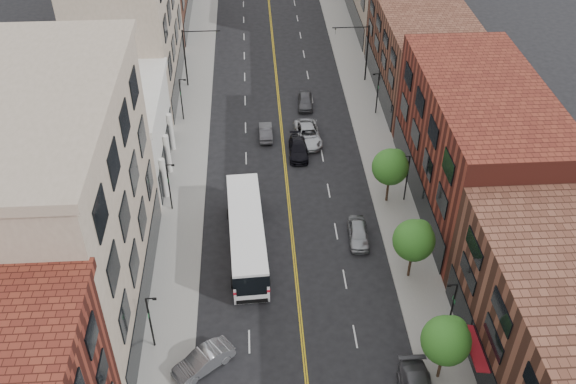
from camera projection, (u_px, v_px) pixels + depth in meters
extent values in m
cube|color=gray|center=(190.00, 144.00, 68.90)|extent=(4.00, 110.00, 0.15)
cube|color=gray|center=(374.00, 137.00, 69.87)|extent=(4.00, 110.00, 0.15)
cube|color=gray|center=(62.00, 214.00, 45.76)|extent=(10.00, 22.00, 18.00)
cube|color=silver|center=(112.00, 135.00, 63.00)|extent=(10.00, 14.00, 8.00)
cube|color=gray|center=(128.00, 18.00, 73.30)|extent=(10.00, 20.00, 18.00)
cube|color=#5A2017|center=(477.00, 146.00, 57.90)|extent=(10.00, 22.00, 12.00)
cube|color=#573022|center=(423.00, 53.00, 75.04)|extent=(10.00, 20.00, 10.00)
cylinder|color=black|center=(440.00, 365.00, 44.63)|extent=(0.22, 0.22, 2.50)
sphere|color=#27601B|center=(446.00, 341.00, 43.00)|extent=(3.40, 3.40, 3.40)
sphere|color=#27601B|center=(453.00, 331.00, 43.02)|extent=(2.04, 2.04, 2.04)
cylinder|color=black|center=(410.00, 264.00, 52.49)|extent=(0.22, 0.22, 2.50)
sphere|color=#27601B|center=(414.00, 240.00, 50.87)|extent=(3.40, 3.40, 3.40)
sphere|color=#27601B|center=(420.00, 232.00, 50.89)|extent=(2.04, 2.04, 2.04)
cylinder|color=black|center=(388.00, 190.00, 60.36)|extent=(0.22, 0.22, 2.50)
sphere|color=#27601B|center=(390.00, 167.00, 58.74)|extent=(3.40, 3.40, 3.40)
sphere|color=#27601B|center=(395.00, 160.00, 58.76)|extent=(2.04, 2.04, 2.04)
cylinder|color=black|center=(150.00, 323.00, 46.02)|extent=(0.14, 0.14, 5.00)
cylinder|color=black|center=(151.00, 299.00, 44.50)|extent=(0.70, 0.10, 0.10)
cube|color=black|center=(154.00, 299.00, 44.54)|extent=(0.28, 0.14, 0.14)
cube|color=#19592D|center=(149.00, 314.00, 45.47)|extent=(0.04, 0.55, 0.35)
cylinder|color=black|center=(169.00, 187.00, 58.61)|extent=(0.14, 0.14, 5.00)
cylinder|color=black|center=(170.00, 165.00, 57.09)|extent=(0.70, 0.10, 0.10)
cube|color=black|center=(173.00, 165.00, 57.13)|extent=(0.28, 0.14, 0.14)
cube|color=#19592D|center=(168.00, 179.00, 58.06)|extent=(0.04, 0.55, 0.35)
cylinder|color=black|center=(181.00, 100.00, 71.20)|extent=(0.14, 0.14, 5.00)
cylinder|color=black|center=(182.00, 80.00, 69.68)|extent=(0.70, 0.10, 0.10)
cube|color=black|center=(185.00, 80.00, 69.72)|extent=(0.28, 0.14, 0.14)
cube|color=#19592D|center=(181.00, 93.00, 70.65)|extent=(0.04, 0.55, 0.35)
cylinder|color=black|center=(452.00, 308.00, 47.09)|extent=(0.14, 0.14, 5.00)
cylinder|color=black|center=(453.00, 285.00, 45.53)|extent=(0.70, 0.10, 0.10)
cube|color=black|center=(449.00, 285.00, 45.55)|extent=(0.28, 0.14, 0.14)
cube|color=#19592D|center=(454.00, 300.00, 46.53)|extent=(0.04, 0.55, 0.35)
cylinder|color=black|center=(407.00, 178.00, 59.68)|extent=(0.14, 0.14, 5.00)
cylinder|color=black|center=(406.00, 157.00, 58.12)|extent=(0.70, 0.10, 0.10)
cube|color=black|center=(403.00, 157.00, 58.14)|extent=(0.28, 0.14, 0.14)
cube|color=#19592D|center=(408.00, 171.00, 59.12)|extent=(0.04, 0.55, 0.35)
cylinder|color=black|center=(377.00, 94.00, 72.26)|extent=(0.14, 0.14, 5.00)
cylinder|color=black|center=(376.00, 74.00, 70.71)|extent=(0.70, 0.10, 0.10)
cube|color=black|center=(374.00, 74.00, 70.73)|extent=(0.28, 0.14, 0.14)
cube|color=#19592D|center=(378.00, 87.00, 71.71)|extent=(0.04, 0.55, 0.35)
cylinder|color=black|center=(185.00, 58.00, 76.82)|extent=(0.18, 0.18, 7.20)
cylinder|color=black|center=(201.00, 31.00, 74.83)|extent=(4.40, 0.12, 0.12)
imported|color=black|center=(217.00, 34.00, 75.16)|extent=(0.15, 0.18, 0.90)
cylinder|color=black|center=(367.00, 53.00, 77.88)|extent=(0.18, 0.18, 7.20)
cylinder|color=black|center=(351.00, 27.00, 75.68)|extent=(4.40, 0.12, 0.12)
imported|color=black|center=(335.00, 31.00, 75.84)|extent=(0.15, 0.18, 0.90)
cube|color=white|center=(247.00, 234.00, 54.84)|extent=(3.46, 13.18, 3.15)
cube|color=black|center=(246.00, 227.00, 54.37)|extent=(3.51, 13.22, 1.14)
cube|color=#B40C1C|center=(247.00, 237.00, 55.04)|extent=(3.51, 13.22, 0.24)
cube|color=black|center=(252.00, 287.00, 49.54)|extent=(2.39, 0.18, 1.74)
cylinder|color=black|center=(233.00, 282.00, 52.09)|extent=(0.36, 1.06, 1.04)
cylinder|color=black|center=(268.00, 280.00, 52.34)|extent=(0.36, 1.06, 1.04)
cylinder|color=black|center=(229.00, 214.00, 58.91)|extent=(0.36, 1.06, 1.04)
cylinder|color=black|center=(260.00, 212.00, 59.16)|extent=(0.36, 1.06, 1.04)
imported|color=#A0A2A7|center=(203.00, 361.00, 45.70)|extent=(4.68, 4.07, 1.53)
imported|color=gray|center=(358.00, 233.00, 56.48)|extent=(1.97, 4.44, 1.48)
imported|color=#454549|center=(266.00, 132.00, 69.68)|extent=(1.42, 4.02, 1.32)
imported|color=black|center=(298.00, 149.00, 67.03)|extent=(2.13, 4.95, 1.42)
imported|color=#B1B3B9|center=(308.00, 134.00, 69.06)|extent=(2.98, 5.85, 1.58)
imported|color=#47484C|center=(305.00, 101.00, 74.87)|extent=(1.94, 4.30, 1.43)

